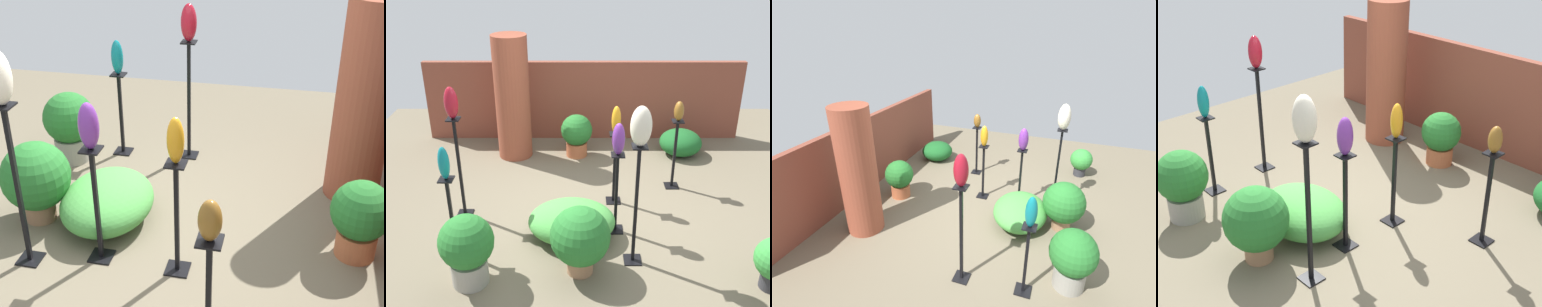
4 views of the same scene
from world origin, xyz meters
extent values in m
plane|color=#6B604C|center=(0.00, 0.00, 0.00)|extent=(8.00, 8.00, 0.00)
cylinder|color=brown|center=(-1.16, 1.76, 1.01)|extent=(0.56, 0.56, 2.02)
cube|color=black|center=(0.52, -1.01, 0.01)|extent=(0.20, 0.20, 0.01)
cube|color=black|center=(0.52, -1.01, 0.73)|extent=(0.04, 0.04, 1.46)
cube|color=black|center=(0.52, -1.01, 1.45)|extent=(0.16, 0.16, 0.02)
cube|color=black|center=(-1.55, -0.84, 0.01)|extent=(0.20, 0.20, 0.01)
cube|color=black|center=(-1.55, -0.84, 0.49)|extent=(0.04, 0.04, 0.98)
cube|color=black|center=(-1.55, -0.84, 0.97)|extent=(0.16, 0.16, 0.01)
cube|color=black|center=(0.36, -0.42, 0.01)|extent=(0.20, 0.20, 0.01)
cube|color=black|center=(0.36, -0.42, 0.54)|extent=(0.04, 0.04, 1.07)
cube|color=black|center=(0.36, -0.42, 1.06)|extent=(0.16, 0.16, 0.02)
cube|color=black|center=(1.29, 0.69, 0.53)|extent=(0.04, 0.04, 1.05)
cube|color=black|center=(1.29, 0.69, 1.04)|extent=(0.16, 0.16, 0.02)
cube|color=black|center=(0.39, 0.27, 0.01)|extent=(0.20, 0.20, 0.01)
cube|color=black|center=(0.39, 0.27, 0.52)|extent=(0.04, 0.04, 1.04)
cube|color=black|center=(0.39, 0.27, 1.03)|extent=(0.16, 0.16, 0.02)
cube|color=black|center=(-1.62, -0.06, 0.01)|extent=(0.20, 0.20, 0.01)
cube|color=black|center=(-1.62, -0.06, 0.69)|extent=(0.04, 0.04, 1.38)
cube|color=black|center=(-1.62, -0.06, 1.37)|extent=(0.16, 0.16, 0.02)
ellipsoid|color=#0F727A|center=(-1.55, -0.84, 1.17)|extent=(0.12, 0.13, 0.38)
ellipsoid|color=#6B2D8C|center=(0.36, -0.42, 1.27)|extent=(0.15, 0.16, 0.39)
ellipsoid|color=brown|center=(1.29, 0.69, 1.19)|extent=(0.14, 0.15, 0.28)
ellipsoid|color=orange|center=(0.39, 0.27, 1.23)|extent=(0.12, 0.13, 0.38)
ellipsoid|color=maroon|center=(-1.62, -0.06, 1.58)|extent=(0.16, 0.17, 0.40)
cylinder|color=#936B4C|center=(-0.08, -1.19, 0.10)|extent=(0.29, 0.29, 0.19)
sphere|color=#236B28|center=(-0.08, -1.19, 0.47)|extent=(0.66, 0.66, 0.66)
cylinder|color=gray|center=(-1.26, -1.36, 0.14)|extent=(0.39, 0.39, 0.28)
sphere|color=#236B28|center=(-1.26, -1.36, 0.53)|extent=(0.58, 0.58, 0.58)
cylinder|color=#B25B38|center=(-0.13, 1.74, 0.12)|extent=(0.35, 0.35, 0.24)
sphere|color=#236B28|center=(-0.13, 1.74, 0.46)|extent=(0.52, 0.52, 0.52)
ellipsoid|color=#479942|center=(-0.18, -0.54, 0.22)|extent=(1.07, 0.86, 0.44)
camera|label=1|loc=(3.81, 1.10, 3.01)|focal=50.00mm
camera|label=2|loc=(-0.11, -5.12, 3.37)|focal=42.00mm
camera|label=3|loc=(-4.34, -1.09, 3.07)|focal=28.00mm
camera|label=4|loc=(3.70, -3.47, 3.42)|focal=50.00mm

